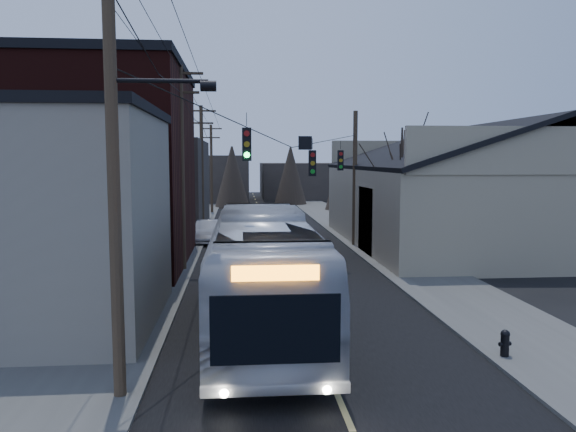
# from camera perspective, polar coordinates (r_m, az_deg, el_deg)

# --- Properties ---
(road_surface) EXTENTS (9.00, 110.00, 0.02)m
(road_surface) POSITION_cam_1_polar(r_m,az_deg,el_deg) (40.10, -1.76, -2.10)
(road_surface) COLOR black
(road_surface) RESTS_ON ground
(sidewalk_left) EXTENTS (4.00, 110.00, 0.12)m
(sidewalk_left) POSITION_cam_1_polar(r_m,az_deg,el_deg) (40.26, -11.04, -2.11)
(sidewalk_left) COLOR #474744
(sidewalk_left) RESTS_ON ground
(sidewalk_right) EXTENTS (4.00, 110.00, 0.12)m
(sidewalk_right) POSITION_cam_1_polar(r_m,az_deg,el_deg) (40.98, 7.36, -1.91)
(sidewalk_right) COLOR #474744
(sidewalk_right) RESTS_ON ground
(building_clapboard) EXTENTS (8.00, 8.00, 7.00)m
(building_clapboard) POSITION_cam_1_polar(r_m,az_deg,el_deg) (19.94, -24.77, -0.50)
(building_clapboard) COLOR slate
(building_clapboard) RESTS_ON ground
(building_brick) EXTENTS (10.00, 12.00, 10.00)m
(building_brick) POSITION_cam_1_polar(r_m,az_deg,el_deg) (30.66, -19.72, 4.50)
(building_brick) COLOR black
(building_brick) RESTS_ON ground
(building_left_far) EXTENTS (9.00, 14.00, 7.00)m
(building_left_far) POSITION_cam_1_polar(r_m,az_deg,el_deg) (46.28, -14.05, 3.12)
(building_left_far) COLOR #342D29
(building_left_far) RESTS_ON ground
(warehouse) EXTENTS (16.16, 20.60, 7.73)m
(warehouse) POSITION_cam_1_polar(r_m,az_deg,el_deg) (37.97, 18.68, 1.23)
(warehouse) COLOR gray
(warehouse) RESTS_ON ground
(building_far_left) EXTENTS (10.00, 12.00, 6.00)m
(building_far_left) POSITION_cam_1_polar(r_m,az_deg,el_deg) (74.80, -7.91, 3.79)
(building_far_left) COLOR #342D29
(building_far_left) RESTS_ON ground
(building_far_right) EXTENTS (12.00, 14.00, 5.00)m
(building_far_right) POSITION_cam_1_polar(r_m,az_deg,el_deg) (80.25, 1.60, 3.62)
(building_far_right) COLOR #342D29
(building_far_right) RESTS_ON ground
(bare_tree) EXTENTS (0.40, 0.40, 7.20)m
(bare_tree) POSITION_cam_1_polar(r_m,az_deg,el_deg) (30.99, 11.40, 2.14)
(bare_tree) COLOR black
(bare_tree) RESTS_ON ground
(utility_lines) EXTENTS (11.24, 45.28, 10.50)m
(utility_lines) POSITION_cam_1_polar(r_m,az_deg,el_deg) (33.82, -6.51, 4.81)
(utility_lines) COLOR #382B1E
(utility_lines) RESTS_ON ground
(bus) EXTENTS (3.23, 13.57, 3.78)m
(bus) POSITION_cam_1_polar(r_m,az_deg,el_deg) (18.48, -2.54, -5.49)
(bus) COLOR #B4B7C0
(bus) RESTS_ON ground
(parked_car) EXTENTS (1.81, 4.53, 1.46)m
(parked_car) POSITION_cam_1_polar(r_m,az_deg,el_deg) (37.61, -8.11, -1.57)
(parked_car) COLOR #A1A3A9
(parked_car) RESTS_ON ground
(fire_hydrant) EXTENTS (0.36, 0.25, 0.74)m
(fire_hydrant) POSITION_cam_1_polar(r_m,az_deg,el_deg) (16.82, 21.18, -11.85)
(fire_hydrant) COLOR black
(fire_hydrant) RESTS_ON sidewalk_right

